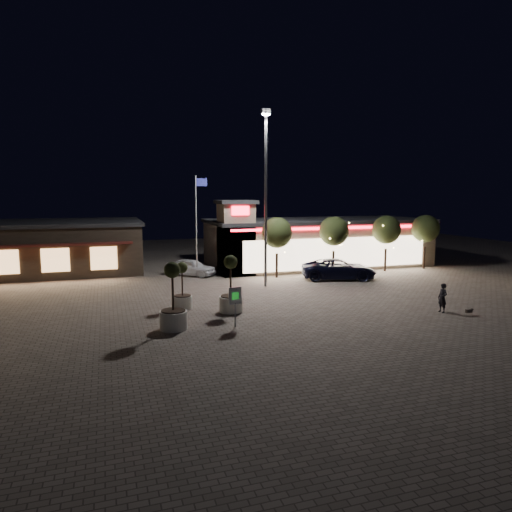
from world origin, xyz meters
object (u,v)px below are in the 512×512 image
object	(u,v)px
pedestrian	(443,298)
planter_mid	(173,309)
valet_sign	(235,299)
white_sedan	(191,267)
planter_left	(182,294)
pickup_truck	(339,269)

from	to	relation	value
pedestrian	planter_mid	xyz separation A→B (m)	(-14.75, 1.46, 0.21)
valet_sign	pedestrian	bearing A→B (deg)	-4.42
pedestrian	white_sedan	bearing A→B (deg)	-148.29
planter_mid	valet_sign	distance (m)	3.06
white_sedan	valet_sign	distance (m)	15.14
planter_mid	planter_left	bearing A→B (deg)	74.58
white_sedan	planter_mid	size ratio (longest dim) A/B	1.22
white_sedan	valet_sign	size ratio (longest dim) A/B	2.03
pickup_truck	planter_mid	world-z (taller)	planter_mid
white_sedan	pedestrian	world-z (taller)	pedestrian
planter_left	valet_sign	size ratio (longest dim) A/B	1.36
pedestrian	planter_mid	bearing A→B (deg)	-99.08
white_sedan	planter_mid	bearing A→B (deg)	-154.16
planter_left	valet_sign	bearing A→B (deg)	-66.97
white_sedan	planter_left	xyz separation A→B (m)	(-2.40, -10.64, 0.15)
pedestrian	valet_sign	world-z (taller)	valet_sign
planter_left	valet_sign	xyz separation A→B (m)	(1.90, -4.48, 0.56)
planter_left	planter_mid	distance (m)	4.07
planter_left	white_sedan	bearing A→B (deg)	77.31
planter_mid	white_sedan	bearing A→B (deg)	76.57
valet_sign	white_sedan	bearing A→B (deg)	88.13
pickup_truck	planter_left	world-z (taller)	planter_left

